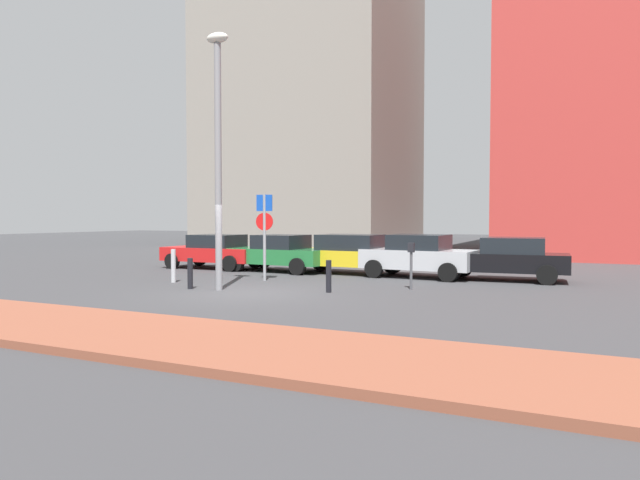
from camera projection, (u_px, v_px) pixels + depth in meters
ground_plane at (248, 293)px, 16.02m from camera, size 120.00×120.00×0.00m
sidewalk_brick at (75, 327)px, 10.63m from camera, size 40.00×3.02×0.14m
parked_car_red at (215, 251)px, 23.76m from camera, size 4.32×2.08×1.42m
parked_car_green at (280, 253)px, 22.44m from camera, size 4.29×2.31×1.45m
parked_car_yellow at (346, 253)px, 21.57m from camera, size 4.66×2.15×1.49m
parked_car_silver at (419, 255)px, 20.14m from camera, size 4.03×2.25×1.53m
parked_car_black at (503, 258)px, 19.15m from camera, size 4.49×2.12×1.46m
parking_sign_post at (264, 226)px, 19.07m from camera, size 0.59×0.15×2.93m
parking_meter at (411, 259)px, 16.72m from camera, size 0.18×0.14×1.39m
street_lamp at (218, 141)px, 16.49m from camera, size 0.70×0.36×7.47m
traffic_bollard_near at (329, 276)px, 16.09m from camera, size 0.16×0.16×0.92m
traffic_bollard_mid at (190, 274)px, 16.89m from camera, size 0.16×0.16×0.92m
traffic_bollard_far at (173, 266)px, 18.60m from camera, size 0.15×0.15×1.09m
building_under_construction at (312, 85)px, 44.40m from camera, size 14.53×12.67×25.10m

